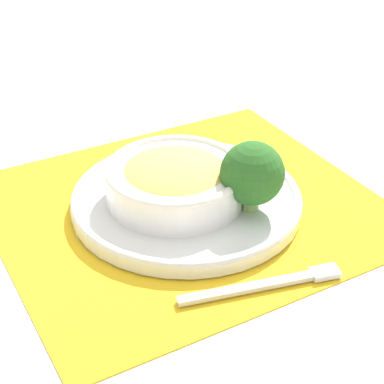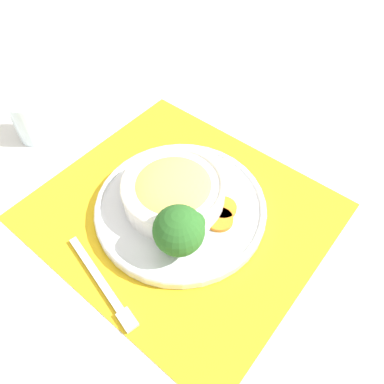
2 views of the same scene
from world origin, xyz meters
TOP-DOWN VIEW (x-y plane):
  - ground_plane at (0.00, 0.00)m, footprint 4.00×4.00m
  - placemat at (0.00, 0.00)m, footprint 0.46×0.50m
  - plate at (0.00, 0.00)m, footprint 0.30×0.30m
  - bowl at (0.00, -0.02)m, footprint 0.18×0.18m
  - broccoli_floret at (0.06, 0.06)m, footprint 0.08×0.08m
  - carrot_slice_near at (-0.02, 0.07)m, footprint 0.05×0.05m
  - carrot_slice_middle at (-0.04, 0.06)m, footprint 0.05×0.05m
  - fork at (0.18, 0.02)m, footprint 0.05×0.18m

SIDE VIEW (x-z plane):
  - ground_plane at x=0.00m, z-range 0.00..0.00m
  - placemat at x=0.00m, z-range 0.00..0.00m
  - fork at x=0.18m, z-range 0.00..0.01m
  - plate at x=0.00m, z-range 0.00..0.03m
  - carrot_slice_near at x=-0.02m, z-range 0.02..0.03m
  - carrot_slice_middle at x=-0.04m, z-range 0.02..0.03m
  - bowl at x=0.00m, z-range 0.02..0.08m
  - broccoli_floret at x=0.06m, z-range 0.03..0.12m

